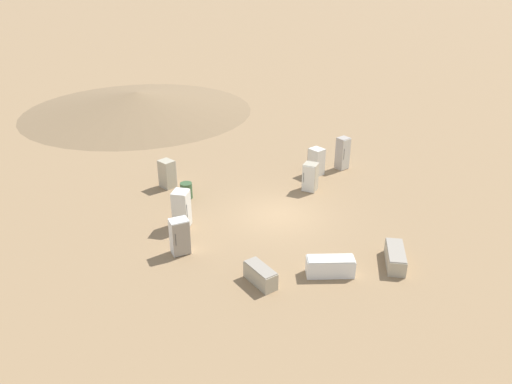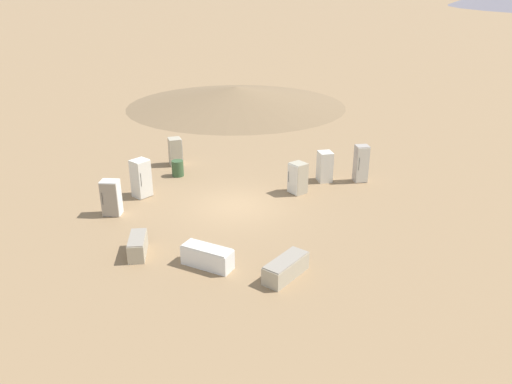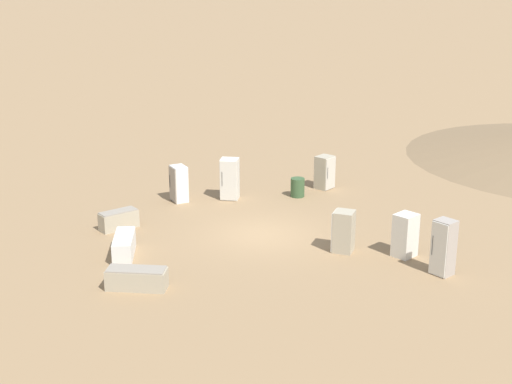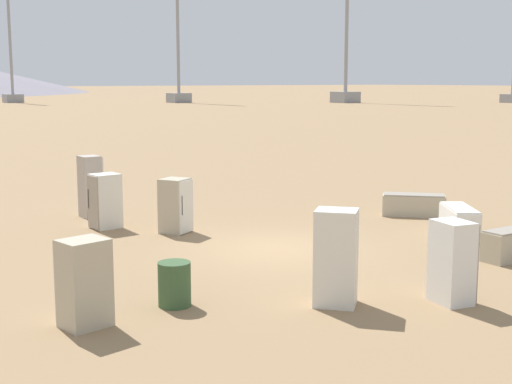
# 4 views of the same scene
# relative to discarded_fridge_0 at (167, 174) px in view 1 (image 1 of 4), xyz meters

# --- Properties ---
(ground_plane) EXTENTS (1000.00, 1000.00, 0.00)m
(ground_plane) POSITION_rel_discarded_fridge_0_xyz_m (2.69, -6.15, -0.77)
(ground_plane) COLOR #937551
(dirt_mound) EXTENTS (18.16, 18.16, 1.55)m
(dirt_mound) POSITION_rel_discarded_fridge_0_xyz_m (5.02, 14.26, 0.01)
(dirt_mound) COLOR #7F6647
(dirt_mound) RESTS_ON ground_plane
(discarded_fridge_0) EXTENTS (0.80, 0.86, 1.53)m
(discarded_fridge_0) POSITION_rel_discarded_fridge_0_xyz_m (0.00, 0.00, 0.00)
(discarded_fridge_0) COLOR #B2A88E
(discarded_fridge_0) RESTS_ON ground_plane
(discarded_fridge_1) EXTENTS (0.87, 0.76, 1.59)m
(discarded_fridge_1) POSITION_rel_discarded_fridge_0_xyz_m (-2.77, -6.22, 0.03)
(discarded_fridge_1) COLOR white
(discarded_fridge_1) RESTS_ON ground_plane
(discarded_fridge_2) EXTENTS (0.71, 0.84, 1.57)m
(discarded_fridge_2) POSITION_rel_discarded_fridge_0_xyz_m (7.56, -3.66, 0.02)
(discarded_fridge_2) COLOR silver
(discarded_fridge_2) RESTS_ON ground_plane
(discarded_fridge_3) EXTENTS (1.87, 1.83, 0.69)m
(discarded_fridge_3) POSITION_rel_discarded_fridge_0_xyz_m (3.76, -12.32, -0.43)
(discarded_fridge_3) COLOR #B2A88E
(discarded_fridge_3) RESTS_ON ground_plane
(discarded_fridge_4) EXTENTS (0.66, 1.53, 0.74)m
(discarded_fridge_4) POSITION_rel_discarded_fridge_0_xyz_m (-1.42, -9.99, -0.40)
(discarded_fridge_4) COLOR #B2A88E
(discarded_fridge_4) RESTS_ON ground_plane
(discarded_fridge_5) EXTENTS (1.92, 1.64, 0.78)m
(discarded_fridge_5) POSITION_rel_discarded_fridge_0_xyz_m (1.11, -11.23, -0.38)
(discarded_fridge_5) COLOR white
(discarded_fridge_5) RESTS_ON ground_plane
(discarded_fridge_6) EXTENTS (0.65, 0.63, 1.91)m
(discarded_fridge_6) POSITION_rel_discarded_fridge_0_xyz_m (9.37, -3.98, 0.19)
(discarded_fridge_6) COLOR #A89E93
(discarded_fridge_6) RESTS_ON ground_plane
(discarded_fridge_7) EXTENTS (0.97, 0.97, 1.52)m
(discarded_fridge_7) POSITION_rel_discarded_fridge_0_xyz_m (5.84, -5.00, -0.01)
(discarded_fridge_7) COLOR #B2A88E
(discarded_fridge_7) RESTS_ON ground_plane
(discarded_fridge_8) EXTENTS (1.02, 1.02, 1.83)m
(discarded_fridge_8) POSITION_rel_discarded_fridge_0_xyz_m (-1.59, -4.33, 0.15)
(discarded_fridge_8) COLOR silver
(discarded_fridge_8) RESTS_ON ground_plane
(rusty_barrel) EXTENTS (0.62, 0.62, 0.84)m
(rusty_barrel) POSITION_rel_discarded_fridge_0_xyz_m (0.10, -1.81, -0.35)
(rusty_barrel) COLOR #385633
(rusty_barrel) RESTS_ON ground_plane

